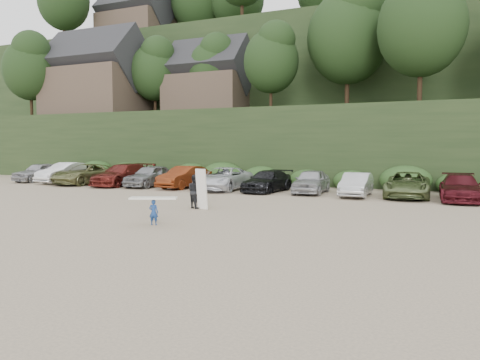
% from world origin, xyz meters
% --- Properties ---
extents(ground, '(120.00, 120.00, 0.00)m').
position_xyz_m(ground, '(0.00, 0.00, 0.00)').
color(ground, tan).
rests_on(ground, ground).
extents(hillside_backdrop, '(90.00, 41.50, 28.00)m').
position_xyz_m(hillside_backdrop, '(-0.26, 35.93, 11.22)').
color(hillside_backdrop, black).
rests_on(hillside_backdrop, ground).
extents(parked_cars, '(36.79, 6.28, 1.65)m').
position_xyz_m(parked_cars, '(-4.51, 10.00, 0.77)').
color(parked_cars, '#9B9B9F').
rests_on(parked_cars, ground).
extents(child_surfer, '(1.84, 1.20, 1.08)m').
position_xyz_m(child_surfer, '(0.37, -3.61, 0.73)').
color(child_surfer, navy).
rests_on(child_surfer, ground).
extents(adult_surfer, '(1.28, 0.91, 1.94)m').
position_xyz_m(adult_surfer, '(-0.53, 1.16, 0.84)').
color(adult_surfer, black).
rests_on(adult_surfer, ground).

